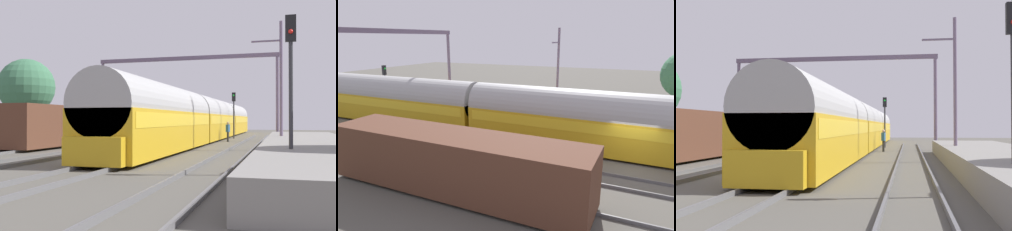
% 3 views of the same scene
% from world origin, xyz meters
% --- Properties ---
extents(ground, '(120.00, 120.00, 0.00)m').
position_xyz_m(ground, '(0.00, 0.00, 0.00)').
color(ground, '#55524A').
extents(track_west, '(1.52, 60.00, 0.16)m').
position_xyz_m(track_west, '(-2.14, 0.00, 0.08)').
color(track_west, '#5D5C5F').
rests_on(track_west, ground).
extents(track_east, '(1.52, 60.00, 0.16)m').
position_xyz_m(track_east, '(2.14, 0.00, 0.08)').
color(track_east, '#5D5C5F').
rests_on(track_east, ground).
extents(track_far_east, '(1.52, 60.00, 0.16)m').
position_xyz_m(track_far_east, '(6.41, 0.00, 0.08)').
color(track_far_east, '#5D5C5F').
rests_on(track_far_east, ground).
extents(platform, '(4.40, 28.00, 0.90)m').
position_xyz_m(platform, '(10.22, 2.00, 0.45)').
color(platform, gray).
rests_on(platform, ground).
extents(passenger_train, '(2.93, 49.20, 3.82)m').
position_xyz_m(passenger_train, '(2.14, 19.34, 1.97)').
color(passenger_train, gold).
rests_on(passenger_train, ground).
extents(freight_car, '(2.80, 13.00, 2.70)m').
position_xyz_m(freight_car, '(-6.41, 7.33, 1.47)').
color(freight_car, '#563323').
rests_on(freight_car, ground).
extents(person_crossing, '(0.32, 0.44, 1.73)m').
position_xyz_m(person_crossing, '(4.31, 16.00, 1.03)').
color(person_crossing, '#2D2D2D').
rests_on(person_crossing, ground).
extents(railway_signal_near, '(0.36, 0.30, 5.47)m').
position_xyz_m(railway_signal_near, '(9.20, -4.59, 3.47)').
color(railway_signal_near, '#2D2D33').
rests_on(railway_signal_near, ground).
extents(railway_signal_far, '(0.36, 0.30, 4.67)m').
position_xyz_m(railway_signal_far, '(4.05, 22.40, 3.01)').
color(railway_signal_far, '#2D2D33').
rests_on(railway_signal_far, ground).
extents(catenary_gantry, '(17.21, 0.28, 7.86)m').
position_xyz_m(catenary_gantry, '(0.00, 18.08, 5.94)').
color(catenary_gantry, slate).
rests_on(catenary_gantry, ground).
extents(catenary_pole_east_mid, '(1.90, 0.20, 8.00)m').
position_xyz_m(catenary_pole_east_mid, '(8.76, 6.93, 4.15)').
color(catenary_pole_east_mid, slate).
rests_on(catenary_pole_east_mid, ground).
extents(tree_west_background, '(5.63, 5.63, 8.01)m').
position_xyz_m(tree_west_background, '(-15.92, 16.26, 5.18)').
color(tree_west_background, '#4C3826').
rests_on(tree_west_background, ground).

